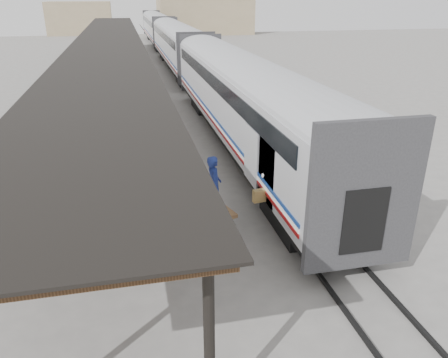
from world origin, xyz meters
name	(u,v)px	position (x,y,z in m)	size (l,w,h in m)	color
ground	(210,229)	(0.00, 0.00, 0.00)	(160.00, 160.00, 0.00)	slate
train	(178,43)	(3.19, 33.79, 2.69)	(3.45, 76.01, 4.01)	silver
canopy	(108,40)	(-3.40, 24.00, 4.00)	(4.90, 64.30, 4.15)	#422B19
rails	(179,69)	(3.20, 34.00, 0.06)	(1.54, 150.00, 0.12)	black
building_far	(204,12)	(14.00, 78.00, 4.00)	(18.00, 10.00, 8.00)	tan
building_left	(80,18)	(-10.00, 82.00, 3.00)	(12.00, 8.00, 6.00)	tan
baggage_cart	(203,210)	(-0.19, 0.20, 0.65)	(1.92, 2.67, 0.86)	brown
suitcase_stack	(195,196)	(-0.41, 0.48, 1.05)	(1.33, 1.39, 0.56)	#353437
luggage_tug	(116,95)	(-3.11, 20.02, 0.53)	(1.05, 1.45, 1.16)	maroon
porter	(214,185)	(0.06, -0.45, 1.82)	(0.70, 0.46, 1.92)	navy
pedestrian	(139,124)	(-1.85, 10.68, 0.85)	(1.00, 0.42, 1.70)	black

